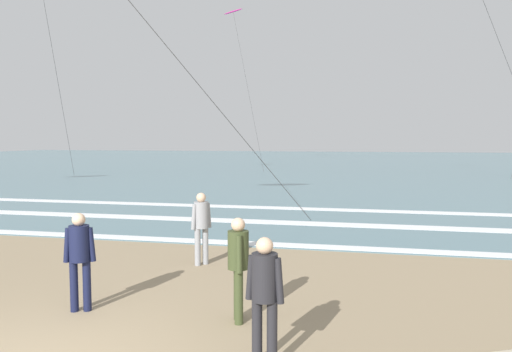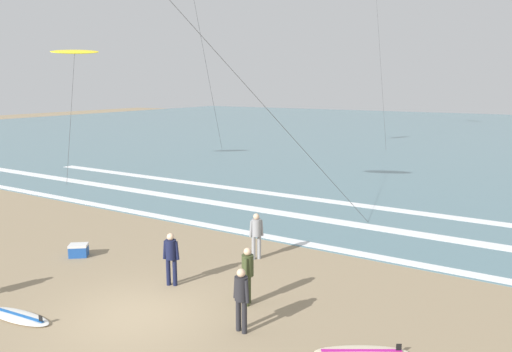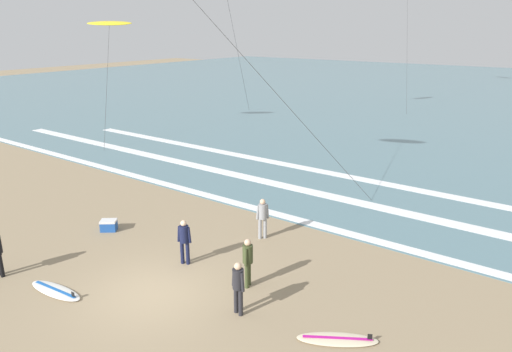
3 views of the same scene
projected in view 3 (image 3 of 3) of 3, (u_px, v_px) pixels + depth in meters
The scene contains 13 objects.
ground_plane at pixel (153, 293), 14.26m from camera, with size 160.00×160.00×0.00m, color #937F60.
ocean_surface at pixel (492, 96), 54.32m from camera, with size 140.00×90.00×0.01m, color slate.
wave_foam_shoreline at pixel (248, 206), 21.06m from camera, with size 58.40×0.53×0.01m, color white.
wave_foam_mid_break at pixel (302, 190), 23.19m from camera, with size 48.44×0.80×0.01m, color white.
wave_foam_outer_break at pixel (352, 177), 25.11m from camera, with size 42.04×0.75×0.01m, color white.
surfer_foreground_main at pixel (238, 284), 12.93m from camera, with size 0.52×0.32×1.60m.
surfer_left_far at pixel (184, 238), 15.72m from camera, with size 0.51×0.32×1.60m.
surfer_mid_group at pixel (263, 215), 17.64m from camera, with size 0.40×0.44×1.60m.
surfer_background_far at pixel (248, 258), 14.34m from camera, with size 0.32×0.51×1.60m.
surfboard_near_water at pixel (56, 291), 14.29m from camera, with size 2.15×0.79×0.25m.
surfboard_left_pile at pixel (337, 339), 12.06m from camera, with size 2.10×1.61×0.25m.
kite_yellow_far_left at pixel (109, 24), 33.56m from camera, with size 5.32×5.56×8.18m.
cooler_box at pixel (109, 225), 18.55m from camera, with size 0.76×0.73×0.44m.
Camera 3 is at (9.90, -8.25, 7.73)m, focal length 32.85 mm.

